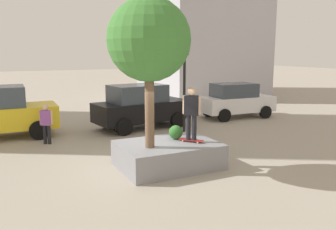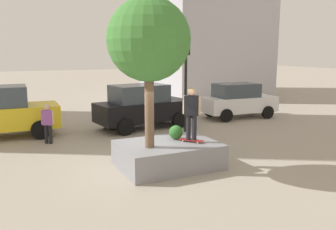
{
  "view_description": "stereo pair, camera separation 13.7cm",
  "coord_description": "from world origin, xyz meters",
  "px_view_note": "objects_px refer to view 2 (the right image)",
  "views": [
    {
      "loc": [
        -4.31,
        -10.29,
        3.68
      ],
      "look_at": [
        0.57,
        -0.39,
        1.69
      ],
      "focal_mm": 38.22,
      "sensor_mm": 36.0,
      "label": 1
    },
    {
      "loc": [
        -4.18,
        -10.35,
        3.68
      ],
      "look_at": [
        0.57,
        -0.39,
        1.69
      ],
      "focal_mm": 38.22,
      "sensor_mm": 36.0,
      "label": 2
    }
  ],
  "objects_px": {
    "planter_ledge": "(168,155)",
    "plaza_tree": "(149,41)",
    "skateboard": "(191,140)",
    "traffic_light_corner": "(186,67)",
    "passerby_with_bag": "(48,121)",
    "police_car": "(238,100)",
    "sedan_parked": "(142,106)",
    "skateboarder": "(192,110)"
  },
  "relations": [
    {
      "from": "skateboard",
      "to": "police_car",
      "type": "distance_m",
      "value": 9.02
    },
    {
      "from": "skateboarder",
      "to": "planter_ledge",
      "type": "bearing_deg",
      "value": 162.3
    },
    {
      "from": "skateboard",
      "to": "sedan_parked",
      "type": "bearing_deg",
      "value": 83.51
    },
    {
      "from": "traffic_light_corner",
      "to": "passerby_with_bag",
      "type": "bearing_deg",
      "value": 173.48
    },
    {
      "from": "traffic_light_corner",
      "to": "passerby_with_bag",
      "type": "xyz_separation_m",
      "value": [
        -5.86,
        0.67,
        -2.04
      ]
    },
    {
      "from": "skateboard",
      "to": "traffic_light_corner",
      "type": "bearing_deg",
      "value": 64.1
    },
    {
      "from": "planter_ledge",
      "to": "police_car",
      "type": "distance_m",
      "value": 9.42
    },
    {
      "from": "passerby_with_bag",
      "to": "sedan_parked",
      "type": "bearing_deg",
      "value": 14.14
    },
    {
      "from": "passerby_with_bag",
      "to": "skateboard",
      "type": "bearing_deg",
      "value": -52.34
    },
    {
      "from": "traffic_light_corner",
      "to": "planter_ledge",
      "type": "bearing_deg",
      "value": -124.67
    },
    {
      "from": "planter_ledge",
      "to": "passerby_with_bag",
      "type": "bearing_deg",
      "value": 123.28
    },
    {
      "from": "plaza_tree",
      "to": "skateboarder",
      "type": "bearing_deg",
      "value": 0.04
    },
    {
      "from": "skateboard",
      "to": "passerby_with_bag",
      "type": "relative_size",
      "value": 0.47
    },
    {
      "from": "plaza_tree",
      "to": "skateboard",
      "type": "distance_m",
      "value": 3.44
    },
    {
      "from": "skateboard",
      "to": "passerby_with_bag",
      "type": "distance_m",
      "value": 6.21
    },
    {
      "from": "skateboard",
      "to": "traffic_light_corner",
      "type": "xyz_separation_m",
      "value": [
        2.06,
        4.25,
        2.12
      ]
    },
    {
      "from": "planter_ledge",
      "to": "skateboarder",
      "type": "xyz_separation_m",
      "value": [
        0.72,
        -0.23,
        1.44
      ]
    },
    {
      "from": "skateboarder",
      "to": "sedan_parked",
      "type": "height_order",
      "value": "skateboarder"
    },
    {
      "from": "skateboarder",
      "to": "traffic_light_corner",
      "type": "bearing_deg",
      "value": 64.1
    },
    {
      "from": "planter_ledge",
      "to": "police_car",
      "type": "bearing_deg",
      "value": 40.15
    },
    {
      "from": "police_car",
      "to": "passerby_with_bag",
      "type": "relative_size",
      "value": 2.61
    },
    {
      "from": "planter_ledge",
      "to": "sedan_parked",
      "type": "relative_size",
      "value": 0.65
    },
    {
      "from": "sedan_parked",
      "to": "passerby_with_bag",
      "type": "distance_m",
      "value": 4.62
    },
    {
      "from": "sedan_parked",
      "to": "police_car",
      "type": "xyz_separation_m",
      "value": [
        5.78,
        0.24,
        -0.1
      ]
    },
    {
      "from": "planter_ledge",
      "to": "plaza_tree",
      "type": "height_order",
      "value": "plaza_tree"
    },
    {
      "from": "skateboarder",
      "to": "passerby_with_bag",
      "type": "relative_size",
      "value": 1.05
    },
    {
      "from": "skateboarder",
      "to": "skateboard",
      "type": "bearing_deg",
      "value": -26.57
    },
    {
      "from": "skateboard",
      "to": "skateboarder",
      "type": "bearing_deg",
      "value": 153.43
    },
    {
      "from": "skateboard",
      "to": "sedan_parked",
      "type": "relative_size",
      "value": 0.16
    },
    {
      "from": "skateboarder",
      "to": "sedan_parked",
      "type": "distance_m",
      "value": 6.13
    },
    {
      "from": "plaza_tree",
      "to": "traffic_light_corner",
      "type": "relative_size",
      "value": 1.02
    },
    {
      "from": "skateboard",
      "to": "police_car",
      "type": "bearing_deg",
      "value": 44.2
    },
    {
      "from": "planter_ledge",
      "to": "skateboard",
      "type": "height_order",
      "value": "skateboard"
    },
    {
      "from": "planter_ledge",
      "to": "sedan_parked",
      "type": "distance_m",
      "value": 6.02
    },
    {
      "from": "skateboard",
      "to": "planter_ledge",
      "type": "bearing_deg",
      "value": 162.3
    },
    {
      "from": "sedan_parked",
      "to": "skateboard",
      "type": "bearing_deg",
      "value": -96.49
    },
    {
      "from": "skateboard",
      "to": "police_car",
      "type": "height_order",
      "value": "police_car"
    },
    {
      "from": "sedan_parked",
      "to": "traffic_light_corner",
      "type": "distance_m",
      "value": 2.96
    },
    {
      "from": "planter_ledge",
      "to": "police_car",
      "type": "xyz_separation_m",
      "value": [
        7.18,
        6.06,
        0.57
      ]
    },
    {
      "from": "planter_ledge",
      "to": "traffic_light_corner",
      "type": "xyz_separation_m",
      "value": [
        2.78,
        4.02,
        2.57
      ]
    },
    {
      "from": "planter_ledge",
      "to": "sedan_parked",
      "type": "xyz_separation_m",
      "value": [
        1.41,
        5.82,
        0.67
      ]
    },
    {
      "from": "police_car",
      "to": "traffic_light_corner",
      "type": "height_order",
      "value": "traffic_light_corner"
    }
  ]
}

